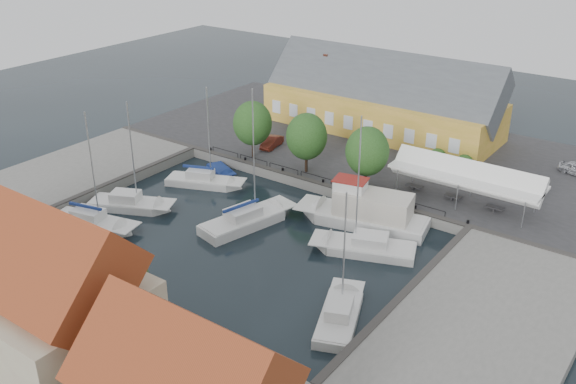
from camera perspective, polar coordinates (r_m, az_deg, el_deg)
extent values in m
plane|color=black|center=(57.18, -3.52, -3.43)|extent=(140.00, 140.00, 0.00)
cube|color=#2D2D30|center=(74.49, 7.68, 3.80)|extent=(56.00, 26.00, 1.00)
cube|color=slate|center=(70.64, -18.60, 1.45)|extent=(12.00, 24.00, 1.00)
cube|color=slate|center=(46.49, 16.80, -11.29)|extent=(12.00, 24.00, 1.00)
cube|color=slate|center=(45.39, -20.90, -12.97)|extent=(56.00, 14.00, 1.00)
cube|color=#383533|center=(64.15, 2.24, 0.96)|extent=(56.00, 0.60, 0.12)
cube|color=#383533|center=(66.15, -15.70, 0.77)|extent=(0.60, 24.00, 0.12)
cube|color=#383533|center=(47.75, 10.44, -8.66)|extent=(0.60, 24.00, 0.12)
cylinder|color=black|center=(72.34, -6.90, 3.79)|extent=(0.24, 0.24, 0.40)
cylinder|color=black|center=(69.26, -3.83, 2.93)|extent=(0.24, 0.24, 0.40)
cylinder|color=black|center=(66.41, -0.48, 1.99)|extent=(0.24, 0.24, 0.40)
cylinder|color=black|center=(63.83, 3.14, 0.95)|extent=(0.24, 0.24, 0.40)
cylinder|color=black|center=(61.54, 7.05, -0.16)|extent=(0.24, 0.24, 0.40)
cylinder|color=black|center=(59.59, 11.24, -1.36)|extent=(0.24, 0.24, 0.40)
cylinder|color=black|center=(58.01, 15.69, -2.62)|extent=(0.24, 0.24, 0.40)
cube|color=gold|center=(78.64, 8.27, 7.05)|extent=(28.00, 10.00, 4.50)
cube|color=#474C51|center=(77.64, 8.43, 9.50)|extent=(28.56, 7.60, 7.60)
cube|color=gold|center=(88.47, 4.35, 8.93)|extent=(6.00, 6.00, 3.50)
cube|color=brown|center=(81.03, 3.42, 11.73)|extent=(0.60, 0.60, 1.20)
cube|color=white|center=(60.90, 15.56, 1.36)|extent=(14.00, 4.00, 0.25)
cylinder|color=silver|center=(61.97, 9.67, 1.01)|extent=(0.10, 0.10, 2.70)
cylinder|color=silver|center=(64.98, 11.11, 2.06)|extent=(0.10, 0.10, 2.70)
cylinder|color=silver|center=(59.88, 14.78, -0.38)|extent=(0.10, 0.10, 2.70)
cylinder|color=silver|center=(63.00, 16.02, 0.77)|extent=(0.10, 0.10, 2.70)
cylinder|color=silver|center=(58.34, 20.21, -1.84)|extent=(0.10, 0.10, 2.70)
cylinder|color=silver|center=(61.54, 21.20, -0.60)|extent=(0.10, 0.10, 2.70)
cylinder|color=black|center=(69.95, -3.12, 3.93)|extent=(0.30, 0.30, 2.10)
ellipsoid|color=#224719|center=(68.98, -3.17, 6.12)|extent=(4.20, 4.20, 4.83)
cylinder|color=black|center=(66.08, 1.63, 2.65)|extent=(0.30, 0.30, 2.10)
ellipsoid|color=#224719|center=(65.05, 1.66, 4.96)|extent=(4.20, 4.20, 4.83)
cylinder|color=black|center=(62.75, 6.92, 1.21)|extent=(0.30, 0.30, 2.10)
ellipsoid|color=#224719|center=(61.66, 7.06, 3.62)|extent=(4.20, 4.20, 4.83)
imported|color=#571D14|center=(72.79, -1.45, 4.44)|extent=(1.84, 3.81, 1.20)
cube|color=silver|center=(57.70, -4.13, -3.00)|extent=(4.64, 8.19, 1.50)
cube|color=silver|center=(57.84, -3.39, -2.02)|extent=(4.89, 9.67, 0.08)
cube|color=silver|center=(57.22, -4.02, -1.84)|extent=(2.64, 3.47, 0.90)
cylinder|color=silver|center=(55.79, -3.07, 3.42)|extent=(0.12, 0.12, 11.59)
cube|color=navy|center=(56.79, -4.19, -1.22)|extent=(1.12, 3.81, 0.22)
cube|color=silver|center=(58.30, 7.48, -2.91)|extent=(10.32, 5.62, 1.80)
cube|color=silver|center=(58.16, 6.38, -1.87)|extent=(12.21, 5.88, 0.08)
cube|color=beige|center=(57.39, 7.59, -1.14)|extent=(7.22, 4.45, 2.20)
cube|color=silver|center=(57.36, 5.56, 0.50)|extent=(3.05, 2.53, 1.20)
cube|color=maroon|center=(57.09, 5.59, 1.09)|extent=(3.31, 2.69, 0.10)
cube|color=silver|center=(54.15, 7.45, -5.31)|extent=(7.72, 5.32, 1.30)
cube|color=silver|center=(53.90, 6.56, -4.56)|extent=(9.01, 5.71, 0.08)
cube|color=silver|center=(53.60, 7.33, -4.22)|extent=(3.39, 2.92, 0.90)
cylinder|color=silver|center=(51.48, 6.27, 0.86)|extent=(0.12, 0.12, 11.12)
cube|color=silver|center=(45.67, 4.50, -11.56)|extent=(4.68, 6.83, 1.30)
cube|color=silver|center=(45.90, 4.71, -10.29)|extent=(5.06, 7.98, 0.08)
cube|color=silver|center=(45.12, 4.59, -10.27)|extent=(2.53, 2.99, 0.90)
cylinder|color=silver|center=(43.92, 5.01, -5.26)|extent=(0.12, 0.12, 8.87)
cube|color=silver|center=(66.53, -7.88, 0.70)|extent=(7.05, 4.73, 1.30)
cube|color=silver|center=(65.97, -7.24, 1.18)|extent=(8.24, 5.14, 0.08)
cube|color=silver|center=(66.01, -7.80, 1.59)|extent=(3.07, 2.51, 0.90)
cylinder|color=silver|center=(64.02, -7.05, 5.06)|extent=(0.12, 0.12, 9.68)
cube|color=navy|center=(65.78, -7.98, 2.21)|extent=(3.15, 1.46, 0.22)
cube|color=silver|center=(63.05, -14.27, -1.31)|extent=(7.13, 5.23, 1.30)
cube|color=silver|center=(62.42, -13.65, -0.81)|extent=(8.29, 5.69, 0.08)
cube|color=silver|center=(62.49, -14.24, -0.38)|extent=(3.17, 2.77, 0.90)
cylinder|color=silver|center=(60.31, -13.68, 3.32)|extent=(0.12, 0.12, 9.82)
cube|color=silver|center=(60.61, -17.34, -2.83)|extent=(7.34, 4.12, 1.30)
cube|color=silver|center=(59.78, -16.78, -2.40)|extent=(8.66, 4.33, 0.08)
cube|color=silver|center=(59.99, -17.35, -1.89)|extent=(3.10, 2.37, 0.90)
cylinder|color=silver|center=(57.40, -16.99, 1.98)|extent=(0.12, 0.12, 10.18)
cube|color=navy|center=(59.78, -17.57, -1.21)|extent=(3.42, 0.99, 0.22)
cube|color=silver|center=(58.92, -19.33, -3.96)|extent=(3.94, 2.89, 0.90)
cube|color=silver|center=(58.31, -19.28, -3.72)|extent=(4.58, 3.09, 0.08)
cube|color=navy|center=(69.34, -6.06, 1.84)|extent=(3.83, 3.00, 0.80)
cube|color=navy|center=(68.80, -5.93, 2.05)|extent=(4.42, 3.23, 0.08)
cube|color=#BEB592|center=(39.28, -20.87, -11.78)|extent=(12.00, 8.00, 7.50)
cube|color=#953920|center=(36.65, -22.05, -5.47)|extent=(12.36, 6.50, 6.50)
cube|color=brown|center=(34.09, -20.23, -4.51)|extent=(0.60, 0.60, 0.80)
cube|color=#953920|center=(28.59, -9.50, -15.65)|extent=(9.27, 6.00, 6.00)
cube|color=brown|center=(28.93, -12.98, -11.28)|extent=(0.70, 0.70, 1.00)
cube|color=brown|center=(26.60, -6.88, -14.71)|extent=(0.60, 0.60, 0.80)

